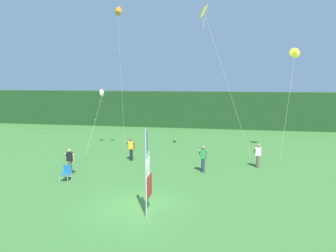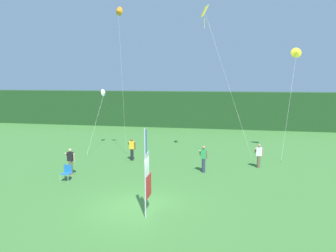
{
  "view_description": "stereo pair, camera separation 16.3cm",
  "coord_description": "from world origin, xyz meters",
  "px_view_note": "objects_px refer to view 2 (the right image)",
  "views": [
    {
      "loc": [
        3.78,
        -13.22,
        5.76
      ],
      "look_at": [
        0.82,
        3.19,
        3.29
      ],
      "focal_mm": 34.15,
      "sensor_mm": 36.0,
      "label": 1
    },
    {
      "loc": [
        3.94,
        -13.19,
        5.76
      ],
      "look_at": [
        0.82,
        3.19,
        3.29
      ],
      "focal_mm": 34.15,
      "sensor_mm": 36.0,
      "label": 2
    }
  ],
  "objects_px": {
    "person_near_banner": "(71,161)",
    "kite_white_delta_2": "(104,93)",
    "person_mid_field": "(259,155)",
    "kite_orange_delta_0": "(118,13)",
    "banner_flag": "(147,174)",
    "folding_chair": "(67,172)",
    "person_far_right": "(204,158)",
    "kite_yellow_diamond_1": "(208,23)",
    "kite_yellow_delta_3": "(297,53)",
    "person_far_left": "(132,149)"
  },
  "relations": [
    {
      "from": "person_mid_field",
      "to": "kite_yellow_delta_3",
      "type": "relative_size",
      "value": 0.2
    },
    {
      "from": "folding_chair",
      "to": "kite_yellow_diamond_1",
      "type": "relative_size",
      "value": 0.08
    },
    {
      "from": "person_far_left",
      "to": "kite_orange_delta_0",
      "type": "distance_m",
      "value": 9.45
    },
    {
      "from": "person_mid_field",
      "to": "kite_yellow_delta_3",
      "type": "distance_m",
      "value": 8.25
    },
    {
      "from": "person_far_right",
      "to": "kite_white_delta_2",
      "type": "distance_m",
      "value": 11.23
    },
    {
      "from": "folding_chair",
      "to": "kite_white_delta_2",
      "type": "xyz_separation_m",
      "value": [
        -1.26,
        9.0,
        4.09
      ]
    },
    {
      "from": "kite_orange_delta_0",
      "to": "folding_chair",
      "type": "bearing_deg",
      "value": -103.58
    },
    {
      "from": "person_mid_field",
      "to": "kite_orange_delta_0",
      "type": "xyz_separation_m",
      "value": [
        -9.64,
        0.78,
        9.41
      ]
    },
    {
      "from": "kite_yellow_delta_3",
      "to": "person_far_right",
      "type": "bearing_deg",
      "value": -138.01
    },
    {
      "from": "banner_flag",
      "to": "kite_white_delta_2",
      "type": "height_order",
      "value": "kite_white_delta_2"
    },
    {
      "from": "person_far_right",
      "to": "kite_white_delta_2",
      "type": "relative_size",
      "value": 0.34
    },
    {
      "from": "person_far_right",
      "to": "folding_chair",
      "type": "distance_m",
      "value": 8.15
    },
    {
      "from": "banner_flag",
      "to": "kite_yellow_diamond_1",
      "type": "distance_m",
      "value": 12.48
    },
    {
      "from": "kite_orange_delta_0",
      "to": "kite_white_delta_2",
      "type": "bearing_deg",
      "value": 127.03
    },
    {
      "from": "person_far_left",
      "to": "kite_yellow_diamond_1",
      "type": "bearing_deg",
      "value": 10.56
    },
    {
      "from": "banner_flag",
      "to": "folding_chair",
      "type": "relative_size",
      "value": 4.26
    },
    {
      "from": "banner_flag",
      "to": "kite_yellow_delta_3",
      "type": "height_order",
      "value": "kite_yellow_delta_3"
    },
    {
      "from": "person_far_left",
      "to": "kite_orange_delta_0",
      "type": "xyz_separation_m",
      "value": [
        -0.96,
        0.49,
        9.39
      ]
    },
    {
      "from": "person_near_banner",
      "to": "kite_yellow_diamond_1",
      "type": "bearing_deg",
      "value": 32.7
    },
    {
      "from": "banner_flag",
      "to": "folding_chair",
      "type": "height_order",
      "value": "banner_flag"
    },
    {
      "from": "person_mid_field",
      "to": "kite_orange_delta_0",
      "type": "height_order",
      "value": "kite_orange_delta_0"
    },
    {
      "from": "person_mid_field",
      "to": "person_far_right",
      "type": "height_order",
      "value": "person_far_right"
    },
    {
      "from": "person_far_right",
      "to": "person_near_banner",
      "type": "bearing_deg",
      "value": -165.47
    },
    {
      "from": "banner_flag",
      "to": "kite_yellow_diamond_1",
      "type": "xyz_separation_m",
      "value": [
        1.8,
        9.68,
        7.66
      ]
    },
    {
      "from": "banner_flag",
      "to": "kite_white_delta_2",
      "type": "relative_size",
      "value": 0.77
    },
    {
      "from": "folding_chair",
      "to": "kite_yellow_delta_3",
      "type": "relative_size",
      "value": 0.11
    },
    {
      "from": "kite_orange_delta_0",
      "to": "person_far_right",
      "type": "bearing_deg",
      "value": -21.82
    },
    {
      "from": "kite_orange_delta_0",
      "to": "kite_yellow_diamond_1",
      "type": "xyz_separation_m",
      "value": [
        6.12,
        0.48,
        -0.77
      ]
    },
    {
      "from": "person_near_banner",
      "to": "folding_chair",
      "type": "relative_size",
      "value": 1.82
    },
    {
      "from": "person_far_right",
      "to": "kite_white_delta_2",
      "type": "height_order",
      "value": "kite_white_delta_2"
    },
    {
      "from": "person_far_left",
      "to": "kite_white_delta_2",
      "type": "relative_size",
      "value": 0.32
    },
    {
      "from": "banner_flag",
      "to": "kite_orange_delta_0",
      "type": "relative_size",
      "value": 0.36
    },
    {
      "from": "person_mid_field",
      "to": "person_far_right",
      "type": "distance_m",
      "value": 3.85
    },
    {
      "from": "banner_flag",
      "to": "person_near_banner",
      "type": "relative_size",
      "value": 2.33
    },
    {
      "from": "kite_orange_delta_0",
      "to": "kite_yellow_delta_3",
      "type": "bearing_deg",
      "value": 13.88
    },
    {
      "from": "kite_orange_delta_0",
      "to": "kite_yellow_diamond_1",
      "type": "height_order",
      "value": "kite_orange_delta_0"
    },
    {
      "from": "banner_flag",
      "to": "kite_white_delta_2",
      "type": "xyz_separation_m",
      "value": [
        -6.93,
        12.65,
        2.79
      ]
    },
    {
      "from": "person_far_right",
      "to": "kite_yellow_diamond_1",
      "type": "xyz_separation_m",
      "value": [
        -0.07,
        2.96,
        8.58
      ]
    },
    {
      "from": "person_near_banner",
      "to": "banner_flag",
      "type": "bearing_deg",
      "value": -38.19
    },
    {
      "from": "kite_orange_delta_0",
      "to": "kite_yellow_delta_3",
      "type": "distance_m",
      "value": 12.97
    },
    {
      "from": "person_near_banner",
      "to": "person_mid_field",
      "type": "relative_size",
      "value": 1.03
    },
    {
      "from": "person_near_banner",
      "to": "kite_orange_delta_0",
      "type": "bearing_deg",
      "value": 69.98
    },
    {
      "from": "person_near_banner",
      "to": "person_far_right",
      "type": "distance_m",
      "value": 8.09
    },
    {
      "from": "banner_flag",
      "to": "kite_yellow_delta_3",
      "type": "xyz_separation_m",
      "value": [
        8.0,
        12.25,
        5.81
      ]
    },
    {
      "from": "person_mid_field",
      "to": "kite_orange_delta_0",
      "type": "distance_m",
      "value": 13.5
    },
    {
      "from": "kite_orange_delta_0",
      "to": "person_mid_field",
      "type": "bearing_deg",
      "value": -4.65
    },
    {
      "from": "kite_white_delta_2",
      "to": "kite_yellow_delta_3",
      "type": "xyz_separation_m",
      "value": [
        14.93,
        -0.4,
        3.02
      ]
    },
    {
      "from": "kite_yellow_delta_3",
      "to": "kite_white_delta_2",
      "type": "bearing_deg",
      "value": 178.47
    },
    {
      "from": "person_near_banner",
      "to": "kite_white_delta_2",
      "type": "relative_size",
      "value": 0.33
    },
    {
      "from": "folding_chair",
      "to": "kite_yellow_diamond_1",
      "type": "xyz_separation_m",
      "value": [
        7.47,
        6.03,
        8.96
      ]
    }
  ]
}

